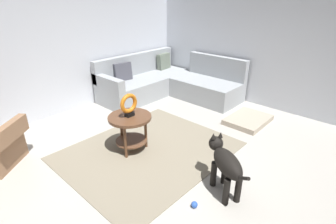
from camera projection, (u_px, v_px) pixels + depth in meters
name	position (u px, v px, depth m)	size (l,w,h in m)	color
ground_plane	(179.00, 180.00, 3.20)	(6.00, 6.00, 0.10)	#B7B2A8
wall_back	(51.00, 40.00, 4.44)	(6.00, 0.12, 2.70)	silver
wall_right	(287.00, 38.00, 4.59)	(0.12, 6.00, 2.70)	silver
area_rug	(149.00, 151.00, 3.71)	(2.30, 1.90, 0.01)	gray
sectional_couch	(168.00, 83.00, 5.64)	(2.20, 2.25, 0.88)	#9EA3A8
side_table	(130.00, 124.00, 3.58)	(0.60, 0.60, 0.54)	brown
torus_sculpture	(129.00, 105.00, 3.46)	(0.28, 0.08, 0.33)	black
dog_bed_mat	(248.00, 120.00, 4.54)	(0.80, 0.60, 0.09)	#B2A38E
dog	(225.00, 163.00, 2.81)	(0.49, 0.75, 0.63)	black
dog_toy_ball	(194.00, 205.00, 2.71)	(0.07, 0.07, 0.07)	blue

